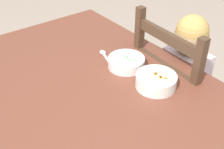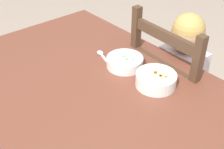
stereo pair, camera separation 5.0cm
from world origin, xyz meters
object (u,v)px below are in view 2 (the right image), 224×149
object	(u,v)px
dining_table	(98,106)
bowl_of_carrots	(156,79)
dining_chair	(174,99)
child_figure	(178,74)
spoon	(102,55)
bowl_of_peas	(125,62)

from	to	relation	value
dining_table	bowl_of_carrots	size ratio (longest dim) A/B	8.29
bowl_of_carrots	dining_table	bearing A→B (deg)	-127.76
dining_chair	child_figure	xyz separation A→B (m)	(0.00, -0.00, 0.17)
child_figure	bowl_of_carrots	distance (m)	0.34
dining_table	dining_chair	bearing A→B (deg)	84.00
dining_chair	bowl_of_carrots	bearing A→B (deg)	-71.70
dining_chair	spoon	size ratio (longest dim) A/B	7.13
dining_table	spoon	size ratio (longest dim) A/B	10.28
dining_chair	bowl_of_peas	distance (m)	0.45
dining_chair	spoon	xyz separation A→B (m)	(-0.24, -0.32, 0.30)
dining_table	child_figure	world-z (taller)	child_figure
dining_chair	dining_table	bearing A→B (deg)	-96.00
bowl_of_peas	dining_chair	bearing A→B (deg)	72.54
child_figure	bowl_of_peas	bearing A→B (deg)	-108.14
child_figure	bowl_of_carrots	bearing A→B (deg)	-71.84
bowl_of_carrots	dining_chair	bearing A→B (deg)	108.30
bowl_of_carrots	spoon	distance (m)	0.34
dining_chair	bowl_of_peas	world-z (taller)	dining_chair
dining_table	spoon	distance (m)	0.28
dining_chair	spoon	distance (m)	0.50
dining_table	bowl_of_carrots	bearing A→B (deg)	52.24
dining_table	dining_chair	distance (m)	0.53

